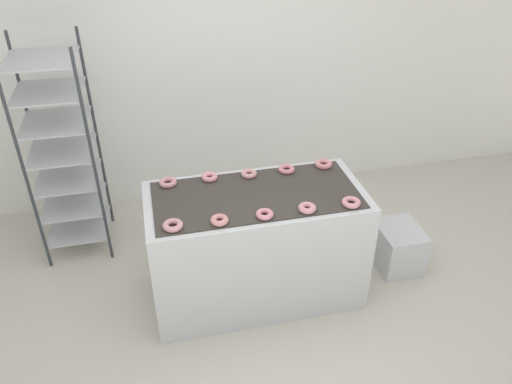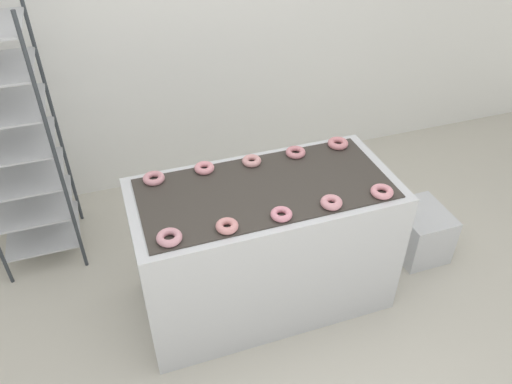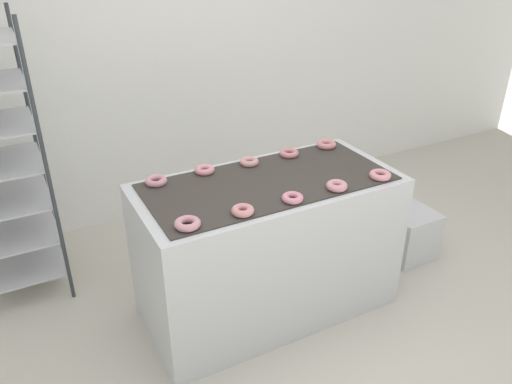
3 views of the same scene
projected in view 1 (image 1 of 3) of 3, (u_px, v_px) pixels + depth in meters
ground_plane at (277, 354)px, 3.28m from camera, size 14.00×14.00×0.00m
wall_back at (216, 49)px, 4.26m from camera, size 8.00×0.05×2.80m
fryer_machine at (256, 246)px, 3.54m from camera, size 1.47×0.71×0.87m
baking_rack_cart at (63, 151)px, 3.80m from camera, size 0.50×0.55×1.73m
glaze_bin at (397, 247)px, 3.93m from camera, size 0.33×0.39×0.35m
donut_near_leftmost at (173, 225)px, 2.98m from camera, size 0.12×0.12×0.04m
donut_near_left at (219, 220)px, 3.03m from camera, size 0.11×0.11×0.04m
donut_near_center at (265, 214)px, 3.08m from camera, size 0.11×0.11×0.03m
donut_near_right at (307, 208)px, 3.14m from camera, size 0.11×0.11×0.04m
donut_near_rightmost at (351, 202)px, 3.19m from camera, size 0.12×0.12×0.04m
donut_far_leftmost at (168, 182)px, 3.40m from camera, size 0.12×0.12×0.04m
donut_far_left at (210, 177)px, 3.46m from camera, size 0.11×0.11×0.04m
donut_far_center at (249, 174)px, 3.50m from camera, size 0.11×0.11×0.04m
donut_far_right at (287, 169)px, 3.55m from camera, size 0.12×0.12×0.03m
donut_far_rightmost at (324, 164)px, 3.61m from camera, size 0.12×0.12×0.04m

